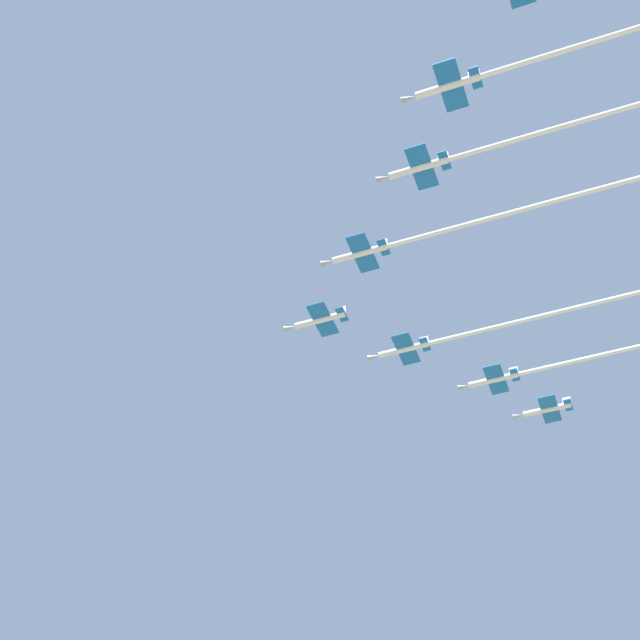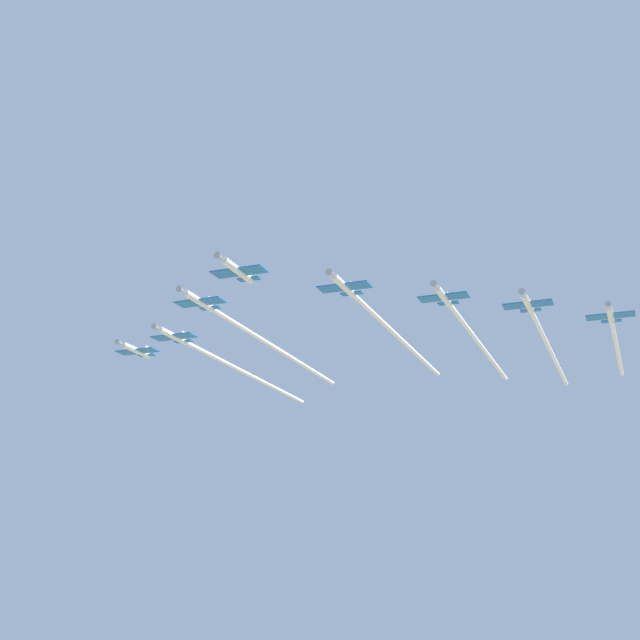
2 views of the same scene
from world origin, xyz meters
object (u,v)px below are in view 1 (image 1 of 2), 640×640
Objects in this scene: jet_center_rear at (609,37)px; jet_starboard_outer at (613,352)px; jet_port_inner at (490,218)px; jet_port_outer at (563,126)px; jet_lead at (319,320)px; jet_starboard_inner at (526,320)px; jet_port_trail at (546,410)px.

jet_starboard_outer is at bearing 7.50° from jet_center_rear.
jet_port_inner is 0.99× the size of jet_port_outer.
jet_starboard_inner is at bearing -69.88° from jet_lead.
jet_lead is 0.18× the size of jet_port_outer.
jet_port_inner is at bearing 48.14° from jet_port_outer.
jet_port_inner is 27.82m from jet_starboard_inner.
jet_lead is 74.47m from jet_center_rear.
jet_port_outer reaches higher than jet_lead.
jet_starboard_outer is (-8.42, -58.85, -1.01)m from jet_lead.
jet_center_rear is (-61.60, 33.49, 1.63)m from jet_starboard_outer.
jet_port_trail is at bearing 3.06° from jet_starboard_inner.
jet_starboard_outer is 70.13m from jet_center_rear.
jet_port_inner is at bearing 41.57° from jet_center_rear.
jet_port_inner is 0.97× the size of jet_center_rear.
jet_port_outer is (-42.32, 12.73, 0.80)m from jet_starboard_inner.
jet_starboard_inner is (21.95, -17.10, 0.41)m from jet_port_inner.
jet_starboard_inner reaches higher than jet_port_trail.
jet_center_rear is at bearing -138.43° from jet_port_inner.
jet_center_rear reaches higher than jet_lead.
jet_center_rear is at bearing -156.88° from jet_starboard_inner.
jet_starboard_inner is 20.19m from jet_starboard_outer.
jet_lead is at bearing 138.84° from jet_port_trail.
jet_starboard_outer is at bearing -20.41° from jet_port_inner.
jet_port_outer is 1.00× the size of jet_starboard_outer.
jet_port_trail is (12.28, -54.02, -0.63)m from jet_lead.
jet_port_inner is 0.99× the size of jet_starboard_outer.
jet_starboard_outer is at bearing -62.11° from jet_lead.
jet_lead reaches higher than jet_port_trail.
jet_center_rear is 5.52× the size of jet_port_trail.
jet_port_inner is at bearing -110.58° from jet_lead.
jet_port_trail is at bearing 13.02° from jet_port_outer.
jet_port_outer is (-53.39, -26.14, 1.00)m from jet_lead.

